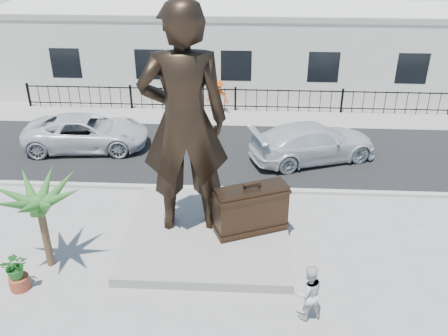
# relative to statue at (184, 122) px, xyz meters

# --- Properties ---
(ground) EXTENTS (100.00, 100.00, 0.00)m
(ground) POSITION_rel_statue_xyz_m (1.18, -1.79, -3.92)
(ground) COLOR #9E9991
(ground) RESTS_ON ground
(street) EXTENTS (40.00, 7.00, 0.01)m
(street) POSITION_rel_statue_xyz_m (1.18, 6.21, -3.92)
(street) COLOR black
(street) RESTS_ON ground
(curb) EXTENTS (40.00, 0.25, 0.12)m
(curb) POSITION_rel_statue_xyz_m (1.18, 2.71, -3.86)
(curb) COLOR #A5A399
(curb) RESTS_ON ground
(far_sidewalk) EXTENTS (40.00, 2.50, 0.02)m
(far_sidewalk) POSITION_rel_statue_xyz_m (1.18, 10.21, -3.91)
(far_sidewalk) COLOR #9E9991
(far_sidewalk) RESTS_ON ground
(plinth) EXTENTS (5.20, 5.20, 0.30)m
(plinth) POSITION_rel_statue_xyz_m (0.68, -0.29, -3.77)
(plinth) COLOR gray
(plinth) RESTS_ON ground
(fence) EXTENTS (22.00, 0.10, 1.20)m
(fence) POSITION_rel_statue_xyz_m (1.18, 11.01, -3.32)
(fence) COLOR black
(fence) RESTS_ON ground
(building) EXTENTS (28.00, 7.00, 4.40)m
(building) POSITION_rel_statue_xyz_m (1.18, 15.21, -1.72)
(building) COLOR silver
(building) RESTS_ON ground
(statue) EXTENTS (2.86, 2.10, 7.24)m
(statue) POSITION_rel_statue_xyz_m (0.00, 0.00, 0.00)
(statue) COLOR black
(statue) RESTS_ON plinth
(suitcase) EXTENTS (2.38, 1.55, 1.60)m
(suitcase) POSITION_rel_statue_xyz_m (2.07, -0.29, -2.82)
(suitcase) COLOR black
(suitcase) RESTS_ON plinth
(tourist) EXTENTS (0.94, 0.83, 1.63)m
(tourist) POSITION_rel_statue_xyz_m (3.56, -3.70, -3.10)
(tourist) COLOR silver
(tourist) RESTS_ON ground
(car_white) EXTENTS (5.54, 2.92, 1.49)m
(car_white) POSITION_rel_statue_xyz_m (-5.21, 6.14, -3.17)
(car_white) COLOR silver
(car_white) RESTS_ON street
(car_silver) EXTENTS (5.80, 3.87, 1.56)m
(car_silver) POSITION_rel_statue_xyz_m (4.65, 5.56, -3.13)
(car_silver) COLOR silver
(car_silver) RESTS_ON street
(worker) EXTENTS (1.23, 0.84, 1.76)m
(worker) POSITION_rel_statue_xyz_m (0.27, 10.60, -3.02)
(worker) COLOR #E1490B
(worker) RESTS_ON far_sidewalk
(palm_tree) EXTENTS (1.80, 1.80, 3.20)m
(palm_tree) POSITION_rel_statue_xyz_m (-3.94, -1.95, -3.92)
(palm_tree) COLOR #295D22
(palm_tree) RESTS_ON ground
(planter) EXTENTS (0.56, 0.56, 0.40)m
(planter) POSITION_rel_statue_xyz_m (-4.43, -3.04, -3.72)
(planter) COLOR #993E28
(planter) RESTS_ON ground
(shrub) EXTENTS (0.90, 0.84, 0.82)m
(shrub) POSITION_rel_statue_xyz_m (-4.43, -3.04, -3.11)
(shrub) COLOR #226520
(shrub) RESTS_ON planter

